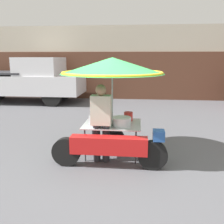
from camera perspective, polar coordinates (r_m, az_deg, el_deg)
ground_plane at (r=4.71m, az=-0.08°, el=-12.73°), size 36.00×36.00×0.00m
shopfront_building at (r=13.03m, az=4.11°, el=11.17°), size 28.00×2.06×3.45m
vendor_motorcycle_cart at (r=4.88m, az=0.02°, el=7.51°), size 2.14×2.03×2.00m
vendor_person at (r=4.74m, az=-2.50°, el=-1.80°), size 0.38×0.22×1.51m
pickup_truck at (r=11.84m, az=-19.16°, el=6.81°), size 5.38×1.97×1.99m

